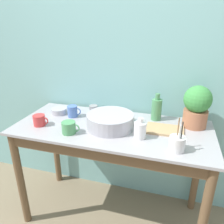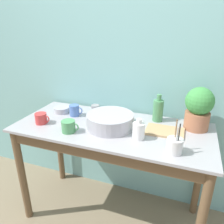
# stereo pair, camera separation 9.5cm
# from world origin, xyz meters

# --- Properties ---
(wall_back) EXTENTS (6.00, 0.05, 2.40)m
(wall_back) POSITION_xyz_m (0.00, 0.71, 1.20)
(wall_back) COLOR #7AB2B2
(wall_back) RESTS_ON ground_plane
(counter_table) EXTENTS (1.49, 0.66, 0.88)m
(counter_table) POSITION_xyz_m (0.00, 0.30, 0.71)
(counter_table) COLOR brown
(counter_table) RESTS_ON ground_plane
(potted_plant) EXTENTS (0.20, 0.20, 0.32)m
(potted_plant) POSITION_xyz_m (0.60, 0.52, 1.05)
(potted_plant) COLOR #A36647
(potted_plant) RESTS_ON counter_table
(bowl_wash_large) EXTENTS (0.35, 0.35, 0.11)m
(bowl_wash_large) POSITION_xyz_m (-0.01, 0.32, 0.94)
(bowl_wash_large) COLOR #A8A8B2
(bowl_wash_large) RESTS_ON counter_table
(bottle_tall) EXTENTS (0.08, 0.08, 0.22)m
(bottle_tall) POSITION_xyz_m (0.31, 0.56, 0.97)
(bottle_tall) COLOR #4C8C59
(bottle_tall) RESTS_ON counter_table
(bottle_short) EXTENTS (0.08, 0.08, 0.15)m
(bottle_short) POSITION_xyz_m (0.23, 0.22, 0.94)
(bottle_short) COLOR white
(bottle_short) RESTS_ON counter_table
(mug_grey) EXTENTS (0.10, 0.07, 0.08)m
(mug_grey) POSITION_xyz_m (-0.22, 0.52, 0.92)
(mug_grey) COLOR gray
(mug_grey) RESTS_ON counter_table
(mug_green) EXTENTS (0.13, 0.10, 0.09)m
(mug_green) POSITION_xyz_m (-0.26, 0.14, 0.93)
(mug_green) COLOR #4C935B
(mug_green) RESTS_ON counter_table
(mug_blue) EXTENTS (0.12, 0.08, 0.10)m
(mug_blue) POSITION_xyz_m (-0.37, 0.42, 0.93)
(mug_blue) COLOR #4C70B7
(mug_blue) RESTS_ON counter_table
(mug_red) EXTENTS (0.12, 0.09, 0.08)m
(mug_red) POSITION_xyz_m (-0.54, 0.19, 0.92)
(mug_red) COLOR #C63838
(mug_red) RESTS_ON counter_table
(bowl_small_steel) EXTENTS (0.13, 0.13, 0.05)m
(bowl_small_steel) POSITION_xyz_m (-0.51, 0.45, 0.91)
(bowl_small_steel) COLOR #A8A8B2
(bowl_small_steel) RESTS_ON counter_table
(utensil_cup) EXTENTS (0.10, 0.10, 0.21)m
(utensil_cup) POSITION_xyz_m (0.48, 0.12, 0.93)
(utensil_cup) COLOR silver
(utensil_cup) RESTS_ON counter_table
(tray_board) EXTENTS (0.27, 0.18, 0.02)m
(tray_board) POSITION_xyz_m (0.39, 0.37, 0.89)
(tray_board) COLOR tan
(tray_board) RESTS_ON counter_table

